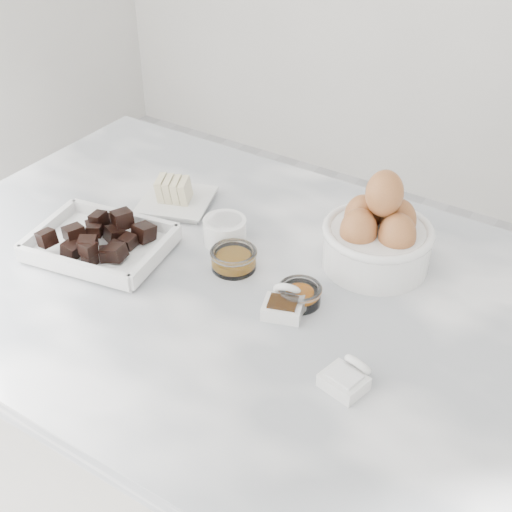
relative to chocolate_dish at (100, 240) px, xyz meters
The scene contains 10 objects.
cabinet 0.57m from the chocolate_dish, 13.43° to the left, with size 1.10×0.70×0.90m, color beige.
marble_slab 0.26m from the chocolate_dish, 13.43° to the left, with size 1.20×0.80×0.04m, color white.
chocolate_dish is the anchor object (origin of this frame).
butter_plate 0.20m from the chocolate_dish, 86.62° to the left, with size 0.17×0.17×0.06m.
sugar_ramekin 0.22m from the chocolate_dish, 40.79° to the left, with size 0.08×0.08×0.05m.
egg_bowl 0.48m from the chocolate_dish, 28.45° to the left, with size 0.19×0.19×0.18m.
honey_bowl 0.24m from the chocolate_dish, 21.39° to the left, with size 0.08×0.08×0.04m.
zest_bowl 0.37m from the chocolate_dish, 10.40° to the left, with size 0.07×0.07×0.03m.
vanilla_spoon 0.36m from the chocolate_dish, ahead, with size 0.07×0.09×0.05m.
salt_spoon 0.52m from the chocolate_dish, ahead, with size 0.07×0.08×0.04m.
Camera 1 is at (0.55, -0.78, 1.66)m, focal length 50.00 mm.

